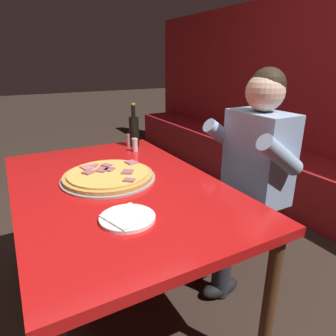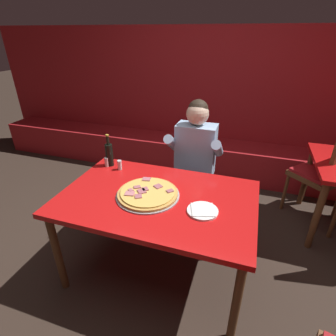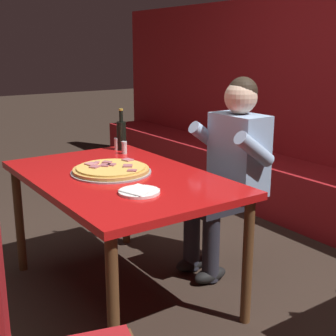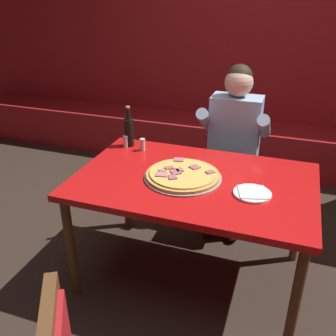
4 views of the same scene
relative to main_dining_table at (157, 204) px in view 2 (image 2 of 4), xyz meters
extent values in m
plane|color=#33261E|center=(0.00, 0.00, -0.67)|extent=(24.00, 24.00, 0.00)
cube|color=#A3191E|center=(0.00, 2.18, 0.28)|extent=(6.80, 0.16, 1.90)
cube|color=#A3191E|center=(0.00, 1.86, -0.44)|extent=(6.46, 0.48, 0.46)
cylinder|color=brown|center=(-0.65, -0.40, -0.32)|extent=(0.06, 0.06, 0.71)
cylinder|color=brown|center=(0.65, -0.40, -0.32)|extent=(0.06, 0.06, 0.71)
cylinder|color=brown|center=(-0.65, 0.40, -0.32)|extent=(0.06, 0.06, 0.71)
cylinder|color=brown|center=(0.65, 0.40, -0.32)|extent=(0.06, 0.06, 0.71)
cube|color=red|center=(0.00, 0.00, 0.05)|extent=(1.42, 0.92, 0.04)
cylinder|color=#9E9EA3|center=(-0.07, -0.02, 0.08)|extent=(0.47, 0.47, 0.01)
cylinder|color=#C69347|center=(-0.07, -0.02, 0.09)|extent=(0.44, 0.44, 0.02)
cylinder|color=#E0B251|center=(-0.07, -0.02, 0.11)|extent=(0.40, 0.40, 0.01)
cube|color=#A85B66|center=(-0.09, 0.00, 0.12)|extent=(0.07, 0.07, 0.01)
cube|color=#C6757A|center=(-0.18, -0.09, 0.12)|extent=(0.08, 0.07, 0.01)
cube|color=#B76670|center=(-0.14, 0.14, 0.12)|extent=(0.07, 0.06, 0.01)
cube|color=#A85B66|center=(-0.02, 0.07, 0.12)|extent=(0.08, 0.07, 0.01)
cube|color=#A85B66|center=(-0.16, 0.01, 0.12)|extent=(0.06, 0.06, 0.01)
cube|color=#A85B66|center=(0.09, 0.03, 0.12)|extent=(0.06, 0.06, 0.01)
cube|color=#A85B66|center=(-0.11, -0.04, 0.12)|extent=(0.08, 0.08, 0.01)
cube|color=#B76670|center=(-0.19, -0.05, 0.12)|extent=(0.05, 0.05, 0.01)
cube|color=#A85B66|center=(-0.10, -0.10, 0.12)|extent=(0.07, 0.07, 0.01)
cylinder|color=white|center=(0.35, -0.08, 0.08)|extent=(0.21, 0.21, 0.01)
cube|color=white|center=(0.35, -0.08, 0.09)|extent=(0.19, 0.19, 0.01)
cylinder|color=black|center=(-0.58, 0.34, 0.17)|extent=(0.07, 0.07, 0.20)
cylinder|color=black|center=(-0.58, 0.34, 0.31)|extent=(0.03, 0.03, 0.08)
cylinder|color=#B29933|center=(-0.58, 0.34, 0.36)|extent=(0.03, 0.03, 0.01)
cylinder|color=silver|center=(-0.59, 0.31, 0.11)|extent=(0.04, 0.04, 0.07)
cylinder|color=#516B33|center=(-0.59, 0.31, 0.10)|extent=(0.03, 0.03, 0.04)
cylinder|color=silver|center=(-0.59, 0.31, 0.15)|extent=(0.04, 0.04, 0.01)
cylinder|color=silver|center=(-0.45, 0.29, 0.11)|extent=(0.04, 0.04, 0.07)
cylinder|color=#28231E|center=(-0.45, 0.29, 0.10)|extent=(0.03, 0.03, 0.04)
cylinder|color=silver|center=(-0.45, 0.29, 0.15)|extent=(0.04, 0.04, 0.01)
ellipsoid|color=black|center=(0.00, 0.53, -0.63)|extent=(0.11, 0.24, 0.09)
ellipsoid|color=black|center=(0.20, 0.53, -0.63)|extent=(0.11, 0.24, 0.09)
cylinder|color=#282833|center=(0.00, 0.53, -0.44)|extent=(0.11, 0.11, 0.43)
cylinder|color=#282833|center=(0.20, 0.53, -0.44)|extent=(0.11, 0.11, 0.43)
cube|color=#282833|center=(0.10, 0.63, -0.16)|extent=(0.34, 0.40, 0.12)
cube|color=#9EBCE0|center=(0.10, 0.83, 0.11)|extent=(0.38, 0.22, 0.52)
cylinder|color=#9EBCE0|center=(-0.12, 0.75, 0.19)|extent=(0.09, 0.30, 0.25)
cylinder|color=#9EBCE0|center=(0.32, 0.75, 0.19)|extent=(0.09, 0.30, 0.25)
sphere|color=beige|center=(0.10, 0.83, 0.47)|extent=(0.21, 0.21, 0.21)
sphere|color=#2D2319|center=(0.10, 0.84, 0.51)|extent=(0.19, 0.19, 0.19)
cylinder|color=brown|center=(1.47, 0.90, -0.45)|extent=(0.04, 0.04, 0.44)
cylinder|color=brown|center=(1.30, 1.54, -0.45)|extent=(0.04, 0.04, 0.45)
cylinder|color=brown|center=(1.05, 1.25, -0.45)|extent=(0.04, 0.04, 0.45)
cylinder|color=brown|center=(1.33, 1.00, -0.45)|extent=(0.04, 0.04, 0.45)
cube|color=brown|center=(1.32, 1.27, -0.20)|extent=(0.62, 0.62, 0.05)
cube|color=#A3191E|center=(1.32, 1.27, -0.16)|extent=(0.57, 0.57, 0.03)
cylinder|color=brown|center=(1.26, 0.69, -0.32)|extent=(0.06, 0.06, 0.71)
cylinder|color=brown|center=(1.26, 1.44, -0.32)|extent=(0.06, 0.06, 0.71)
camera|label=1|loc=(1.29, -0.42, 0.64)|focal=32.00mm
camera|label=2|loc=(0.58, -1.50, 1.14)|focal=28.00mm
camera|label=3|loc=(2.27, -1.23, 0.79)|focal=50.00mm
camera|label=4|loc=(0.50, -1.92, 1.12)|focal=40.00mm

